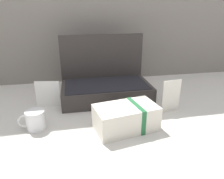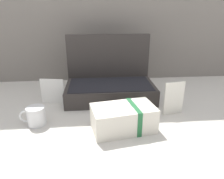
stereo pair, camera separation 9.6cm
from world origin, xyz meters
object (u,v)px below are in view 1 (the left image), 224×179
at_px(info_card_left, 171,96).
at_px(poster_card_right, 48,94).
at_px(open_suitcase, 105,84).
at_px(coffee_mug, 35,120).
at_px(cream_toiletry_bag, 127,117).

bearing_deg(info_card_left, poster_card_right, 152.00).
xyz_separation_m(info_card_left, poster_card_right, (-0.61, 0.18, -0.01)).
bearing_deg(open_suitcase, coffee_mug, -140.99).
distance_m(open_suitcase, poster_card_right, 0.32).
height_order(coffee_mug, info_card_left, info_card_left).
height_order(cream_toiletry_bag, info_card_left, info_card_left).
bearing_deg(open_suitcase, cream_toiletry_bag, -84.62).
xyz_separation_m(coffee_mug, info_card_left, (0.65, 0.04, 0.04)).
bearing_deg(info_card_left, coffee_mug, 172.17).
xyz_separation_m(cream_toiletry_bag, poster_card_right, (-0.35, 0.30, 0.02)).
bearing_deg(coffee_mug, poster_card_right, 80.57).
height_order(coffee_mug, poster_card_right, poster_card_right).
xyz_separation_m(cream_toiletry_bag, info_card_left, (0.26, 0.12, 0.03)).
xyz_separation_m(open_suitcase, info_card_left, (0.29, -0.24, 0.00)).
relative_size(open_suitcase, info_card_left, 2.98).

